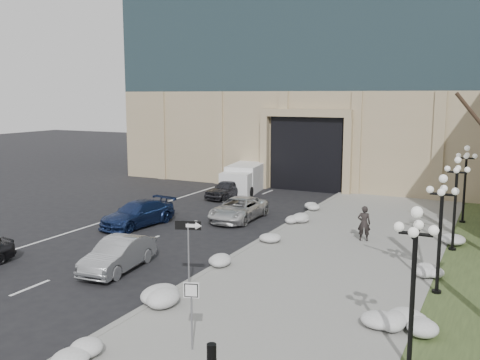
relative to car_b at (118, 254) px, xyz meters
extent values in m
cube|color=gray|center=(8.22, 4.63, -0.66)|extent=(9.00, 40.00, 0.12)
cube|color=gray|center=(3.72, 4.63, -0.65)|extent=(0.30, 40.00, 0.14)
cube|color=tan|center=(2.72, 32.63, 3.28)|extent=(40.00, 20.00, 8.00)
cube|color=black|center=(0.72, 23.63, 2.28)|extent=(6.00, 2.50, 6.00)
cube|color=tan|center=(0.72, 22.23, 5.58)|extent=(7.50, 0.60, 0.60)
cube|color=tan|center=(-2.78, 22.23, 2.28)|extent=(0.60, 0.60, 6.00)
cube|color=tan|center=(4.22, 22.23, 2.28)|extent=(0.60, 0.60, 6.00)
imported|color=#989A9F|center=(0.00, 0.00, 0.00)|extent=(2.04, 4.53, 1.44)
imported|color=navy|center=(-4.24, 6.98, 0.01)|extent=(2.75, 5.31, 1.47)
imported|color=silver|center=(0.45, 11.01, -0.02)|extent=(2.42, 5.08, 1.40)
imported|color=#2F2E34|center=(-3.49, 17.00, -0.02)|extent=(2.28, 4.35, 1.41)
imported|color=black|center=(8.68, 9.27, 0.33)|extent=(0.77, 0.59, 1.87)
cube|color=silver|center=(-3.77, 21.15, 0.35)|extent=(3.21, 5.69, 2.15)
cube|color=silver|center=(-3.24, 17.97, 0.25)|extent=(2.51, 2.07, 1.72)
cylinder|color=black|center=(-4.33, 18.00, -0.34)|extent=(0.39, 0.79, 0.75)
cylinder|color=black|center=(-2.21, 18.36, -0.34)|extent=(0.39, 0.79, 0.75)
cylinder|color=black|center=(-5.09, 22.56, -0.34)|extent=(0.39, 0.79, 0.75)
cylinder|color=black|center=(-2.97, 22.91, -0.34)|extent=(0.39, 0.79, 0.75)
cylinder|color=slate|center=(4.25, -0.93, 0.69)|extent=(0.07, 0.07, 2.83)
cube|color=black|center=(4.25, -0.93, 2.00)|extent=(0.99, 0.37, 0.35)
cube|color=white|center=(4.41, -0.91, 2.00)|extent=(0.47, 0.17, 0.13)
cone|color=white|center=(4.67, -0.83, 2.00)|extent=(0.32, 0.34, 0.28)
cylinder|color=slate|center=(6.98, -5.15, 0.37)|extent=(0.06, 0.06, 2.19)
cube|color=white|center=(6.98, -5.15, 1.27)|extent=(0.46, 0.19, 0.48)
cube|color=black|center=(6.99, -5.18, 1.27)|extent=(0.40, 0.15, 0.42)
cube|color=white|center=(6.99, -5.18, 1.27)|extent=(0.34, 0.13, 0.36)
ellipsoid|color=silver|center=(4.38, -7.25, -0.42)|extent=(1.10, 1.60, 0.36)
ellipsoid|color=silver|center=(3.95, -2.80, -0.42)|extent=(1.10, 1.60, 0.36)
ellipsoid|color=silver|center=(4.08, 1.84, -0.42)|extent=(1.10, 1.60, 0.36)
ellipsoid|color=silver|center=(4.39, 6.65, -0.42)|extent=(1.10, 1.60, 0.36)
ellipsoid|color=silver|center=(4.19, 11.44, -0.42)|extent=(1.10, 1.60, 0.36)
ellipsoid|color=silver|center=(3.96, 15.41, -0.42)|extent=(1.10, 1.60, 0.36)
ellipsoid|color=silver|center=(12.10, -0.69, -0.42)|extent=(1.10, 1.60, 0.36)
ellipsoid|color=silver|center=(12.49, 5.25, -0.42)|extent=(1.10, 1.60, 0.36)
ellipsoid|color=silver|center=(12.83, -0.72, -0.42)|extent=(1.10, 1.60, 0.36)
ellipsoid|color=silver|center=(12.61, 10.96, -0.42)|extent=(1.10, 1.60, 0.36)
cylinder|color=black|center=(13.02, -3.37, 1.28)|extent=(0.14, 0.14, 4.00)
cylinder|color=black|center=(13.02, -3.37, 3.28)|extent=(0.10, 0.90, 0.10)
cylinder|color=black|center=(13.02, -3.37, 3.28)|extent=(0.90, 0.10, 0.10)
sphere|color=white|center=(13.02, -3.37, 3.88)|extent=(0.32, 0.32, 0.32)
sphere|color=white|center=(13.47, -3.37, 3.43)|extent=(0.28, 0.28, 0.28)
sphere|color=white|center=(12.57, -3.37, 3.43)|extent=(0.28, 0.28, 0.28)
sphere|color=white|center=(13.02, -2.92, 3.43)|extent=(0.28, 0.28, 0.28)
sphere|color=white|center=(13.02, -3.82, 3.43)|extent=(0.28, 0.28, 0.28)
cylinder|color=black|center=(13.02, 3.13, -0.62)|extent=(0.36, 0.36, 0.20)
cylinder|color=black|center=(13.02, 3.13, 1.28)|extent=(0.14, 0.14, 4.00)
cylinder|color=black|center=(13.02, 3.13, 3.28)|extent=(0.10, 0.90, 0.10)
cylinder|color=black|center=(13.02, 3.13, 3.28)|extent=(0.90, 0.10, 0.10)
sphere|color=white|center=(13.02, 3.13, 3.88)|extent=(0.32, 0.32, 0.32)
sphere|color=white|center=(13.47, 3.13, 3.43)|extent=(0.28, 0.28, 0.28)
sphere|color=white|center=(12.57, 3.13, 3.43)|extent=(0.28, 0.28, 0.28)
sphere|color=white|center=(13.02, 3.58, 3.43)|extent=(0.28, 0.28, 0.28)
sphere|color=white|center=(13.02, 2.68, 3.43)|extent=(0.28, 0.28, 0.28)
cylinder|color=black|center=(13.02, 9.63, -0.62)|extent=(0.36, 0.36, 0.20)
cylinder|color=black|center=(13.02, 9.63, 1.28)|extent=(0.14, 0.14, 4.00)
cylinder|color=black|center=(13.02, 9.63, 3.28)|extent=(0.10, 0.90, 0.10)
cylinder|color=black|center=(13.02, 9.63, 3.28)|extent=(0.90, 0.10, 0.10)
sphere|color=white|center=(13.02, 9.63, 3.88)|extent=(0.32, 0.32, 0.32)
sphere|color=white|center=(13.47, 9.63, 3.43)|extent=(0.28, 0.28, 0.28)
sphere|color=white|center=(12.57, 9.63, 3.43)|extent=(0.28, 0.28, 0.28)
sphere|color=white|center=(13.02, 10.08, 3.43)|extent=(0.28, 0.28, 0.28)
sphere|color=white|center=(13.02, 9.18, 3.43)|extent=(0.28, 0.28, 0.28)
cylinder|color=black|center=(13.02, 16.13, -0.62)|extent=(0.36, 0.36, 0.20)
cylinder|color=black|center=(13.02, 16.13, 1.28)|extent=(0.14, 0.14, 4.00)
cylinder|color=black|center=(13.02, 16.13, 3.28)|extent=(0.10, 0.90, 0.10)
cylinder|color=black|center=(13.02, 16.13, 3.28)|extent=(0.90, 0.10, 0.10)
sphere|color=white|center=(13.02, 16.13, 3.88)|extent=(0.32, 0.32, 0.32)
sphere|color=white|center=(13.47, 16.13, 3.43)|extent=(0.28, 0.28, 0.28)
sphere|color=white|center=(12.57, 16.13, 3.43)|extent=(0.28, 0.28, 0.28)
sphere|color=white|center=(13.02, 16.58, 3.43)|extent=(0.28, 0.28, 0.28)
sphere|color=white|center=(13.02, 15.68, 3.43)|extent=(0.28, 0.28, 0.28)
camera|label=1|loc=(15.02, -18.04, 7.00)|focal=40.00mm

